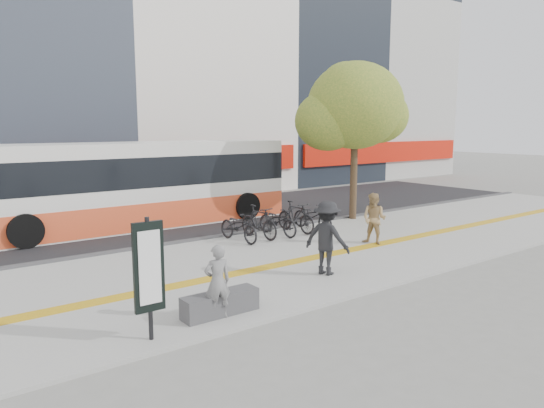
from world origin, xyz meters
TOP-DOWN VIEW (x-y plane):
  - ground at (0.00, 0.00)m, footprint 120.00×120.00m
  - sidewalk at (0.00, 1.50)m, footprint 40.00×7.00m
  - tactile_strip at (0.00, 1.00)m, footprint 40.00×0.45m
  - street at (0.00, 9.00)m, footprint 40.00×8.00m
  - curb at (0.00, 5.00)m, footprint 40.00×0.25m
  - bench at (-2.60, -1.20)m, footprint 1.60×0.45m
  - signboard at (-4.20, -1.51)m, footprint 0.55×0.10m
  - street_tree at (7.18, 4.82)m, footprint 4.40×3.80m
  - bus at (-0.38, 8.50)m, footprint 11.81×2.80m
  - bicycle_row at (2.82, 4.00)m, footprint 3.98×1.94m
  - seated_woman at (-2.74, -1.34)m, footprint 0.59×0.43m
  - pedestrian_tan at (4.47, 1.12)m, footprint 0.84×0.95m
  - pedestrian_dark at (1.02, -0.40)m, footprint 1.07×1.38m

SIDE VIEW (x-z plane):
  - ground at x=0.00m, z-range 0.00..0.00m
  - street at x=0.00m, z-range 0.00..0.06m
  - sidewalk at x=0.00m, z-range 0.00..0.08m
  - curb at x=0.00m, z-range 0.00..0.14m
  - tactile_strip at x=0.00m, z-range 0.08..0.09m
  - bench at x=-2.60m, z-range 0.08..0.53m
  - bicycle_row at x=2.82m, z-range 0.04..1.15m
  - seated_woman at x=-2.74m, z-range 0.08..1.56m
  - pedestrian_tan at x=4.47m, z-range 0.08..1.72m
  - pedestrian_dark at x=1.02m, z-range 0.08..1.96m
  - signboard at x=-4.20m, z-range 0.27..2.47m
  - bus at x=-0.38m, z-range -0.03..3.11m
  - street_tree at x=7.18m, z-range 1.36..7.67m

